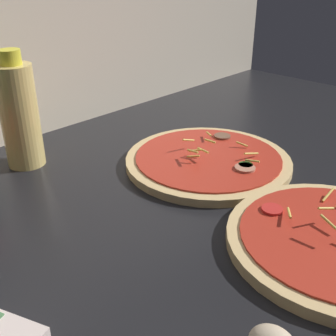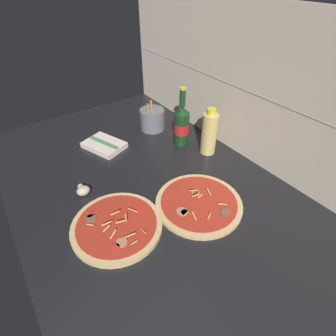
{
  "view_description": "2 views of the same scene",
  "coord_description": "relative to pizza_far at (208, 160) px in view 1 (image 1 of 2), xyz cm",
  "views": [
    {
      "loc": [
        -40.81,
        -32.01,
        36.56
      ],
      "look_at": [
        1.6,
        8.53,
        6.84
      ],
      "focal_mm": 45.0,
      "sensor_mm": 36.0,
      "label": 1
    },
    {
      "loc": [
        59.04,
        -34.97,
        68.82
      ],
      "look_at": [
        -3.52,
        9.45,
        7.94
      ],
      "focal_mm": 28.0,
      "sensor_mm": 36.0,
      "label": 2
    }
  ],
  "objects": [
    {
      "name": "counter_slab",
      "position": [
        -13.82,
        -10.1,
        -2.09
      ],
      "size": [
        160.0,
        90.0,
        2.5
      ],
      "color": "black",
      "rests_on": "ground"
    },
    {
      "name": "oil_bottle",
      "position": [
        -22.47,
        24.24,
        8.59
      ],
      "size": [
        6.61,
        6.61,
        20.51
      ],
      "color": "#D6B766",
      "rests_on": "counter_slab"
    },
    {
      "name": "pizza_far",
      "position": [
        0.0,
        0.0,
        0.0
      ],
      "size": [
        29.79,
        29.79,
        4.84
      ],
      "color": "tan",
      "rests_on": "counter_slab"
    }
  ]
}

